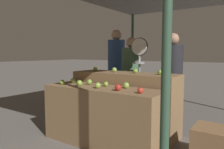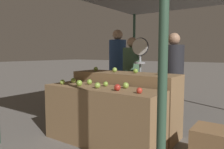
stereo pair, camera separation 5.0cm
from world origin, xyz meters
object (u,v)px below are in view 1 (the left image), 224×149
Objects in this scene: produce_scale at (139,60)px; person_vendor_at_scale at (131,71)px; wooden_crate_side at (213,146)px; person_customer_left at (172,72)px; person_customer_right at (116,63)px.

produce_scale is 0.53m from person_vendor_at_scale.
produce_scale reaches higher than wooden_crate_side.
person_customer_right is (-1.47, 0.39, 0.11)m from person_customer_left.
wooden_crate_side is at bearing 107.76° from person_customer_left.
produce_scale is at bearing 151.36° from person_vendor_at_scale.
person_vendor_at_scale is at bearing 121.16° from person_customer_right.
person_customer_right is 3.03m from wooden_crate_side.
wooden_crate_side is (0.93, -1.27, -0.72)m from person_customer_left.
person_customer_right reaches higher than person_customer_left.
produce_scale is 0.97× the size of person_vendor_at_scale.
wooden_crate_side is (2.40, -1.66, -0.82)m from person_customer_right.
wooden_crate_side is (1.78, -1.26, -0.69)m from person_vendor_at_scale.
person_customer_right is (-0.62, 0.40, 0.14)m from person_vendor_at_scale.
person_customer_left is (0.85, 0.00, 0.03)m from person_vendor_at_scale.
person_customer_right reaches higher than produce_scale.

